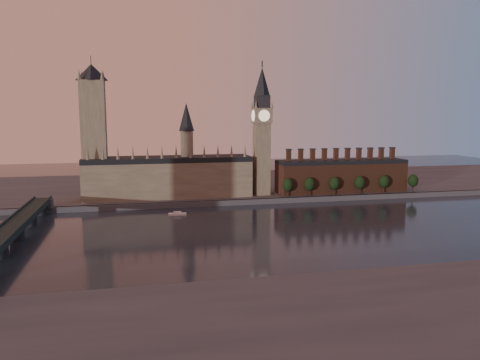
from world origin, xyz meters
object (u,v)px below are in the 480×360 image
(victoria_tower, at_px, (94,128))
(westminster_bridge, at_px, (7,236))
(big_ben, at_px, (262,130))
(river_boat, at_px, (177,214))

(victoria_tower, height_order, westminster_bridge, victoria_tower)
(big_ben, height_order, river_boat, big_ben)
(big_ben, relative_size, river_boat, 8.56)
(victoria_tower, relative_size, river_boat, 8.64)
(big_ben, bearing_deg, victoria_tower, 177.80)
(westminster_bridge, height_order, river_boat, westminster_bridge)
(big_ben, distance_m, westminster_bridge, 205.83)
(victoria_tower, height_order, big_ben, victoria_tower)
(big_ben, height_order, westminster_bridge, big_ben)
(river_boat, bearing_deg, victoria_tower, 143.39)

